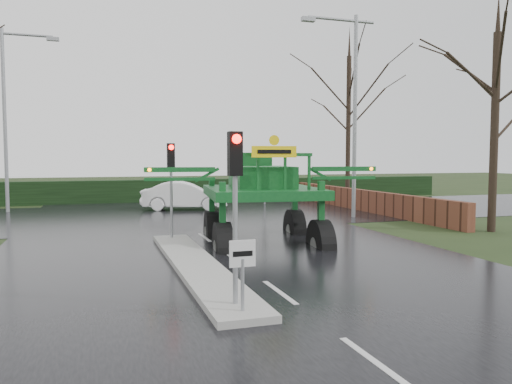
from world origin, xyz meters
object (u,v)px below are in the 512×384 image
object	(u,v)px
keep_left_sign	(242,264)
street_light_right	(350,97)
traffic_signal_far	(265,164)
crop_sprayer	(222,182)
traffic_signal_near	(235,180)
traffic_signal_mid	(171,170)
street_light_left_far	(10,103)
white_sedan	(185,210)

from	to	relation	value
keep_left_sign	street_light_right	distance (m)	17.23
traffic_signal_far	crop_sprayer	distance (m)	15.77
traffic_signal_far	traffic_signal_near	bearing A→B (deg)	69.64
traffic_signal_far	traffic_signal_mid	bearing A→B (deg)	58.07
keep_left_sign	traffic_signal_mid	distance (m)	9.12
traffic_signal_mid	street_light_left_far	bearing A→B (deg)	118.86
traffic_signal_mid	traffic_signal_far	xyz separation A→B (m)	(7.80, 12.52, 0.00)
traffic_signal_near	traffic_signal_mid	bearing A→B (deg)	90.00
traffic_signal_near	street_light_right	bearing A→B (deg)	53.87
traffic_signal_mid	street_light_right	world-z (taller)	street_light_right
white_sedan	crop_sprayer	bearing A→B (deg)	-170.93
keep_left_sign	crop_sprayer	distance (m)	7.34
street_light_left_far	white_sedan	bearing A→B (deg)	-10.77
traffic_signal_far	crop_sprayer	bearing A→B (deg)	65.94
traffic_signal_mid	street_light_right	bearing A→B (deg)	25.40
street_light_right	white_sedan	size ratio (longest dim) A/B	2.05
crop_sprayer	traffic_signal_far	bearing A→B (deg)	72.87
street_light_left_far	traffic_signal_near	bearing A→B (deg)	-71.83
traffic_signal_near	white_sedan	bearing A→B (deg)	83.14
white_sedan	traffic_signal_mid	bearing A→B (deg)	-178.82
white_sedan	traffic_signal_far	bearing A→B (deg)	-58.86
keep_left_sign	traffic_signal_near	world-z (taller)	traffic_signal_near
street_light_right	traffic_signal_far	bearing A→B (deg)	101.95
traffic_signal_near	crop_sprayer	distance (m)	6.77
traffic_signal_far	street_light_right	world-z (taller)	street_light_right
crop_sprayer	white_sedan	bearing A→B (deg)	92.65
traffic_signal_mid	white_sedan	xyz separation A→B (m)	(2.32, 10.76, -2.59)
keep_left_sign	traffic_signal_near	size ratio (longest dim) A/B	0.38
keep_left_sign	street_light_left_far	distance (m)	23.11
keep_left_sign	traffic_signal_far	size ratio (longest dim) A/B	0.38
traffic_signal_mid	crop_sprayer	distance (m)	2.36
keep_left_sign	traffic_signal_near	bearing A→B (deg)	90.00
street_light_left_far	crop_sprayer	bearing A→B (deg)	-60.11
traffic_signal_far	street_light_right	size ratio (longest dim) A/B	0.35
white_sedan	street_light_right	bearing A→B (deg)	-117.70
street_light_left_far	crop_sprayer	size ratio (longest dim) A/B	1.20
crop_sprayer	white_sedan	xyz separation A→B (m)	(0.94, 12.64, -2.21)
traffic_signal_near	traffic_signal_far	distance (m)	22.42
street_light_right	crop_sprayer	world-z (taller)	street_light_right
traffic_signal_mid	traffic_signal_far	size ratio (longest dim) A/B	1.00
street_light_left_far	crop_sprayer	world-z (taller)	street_light_left_far
traffic_signal_near	street_light_left_far	distance (m)	22.37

